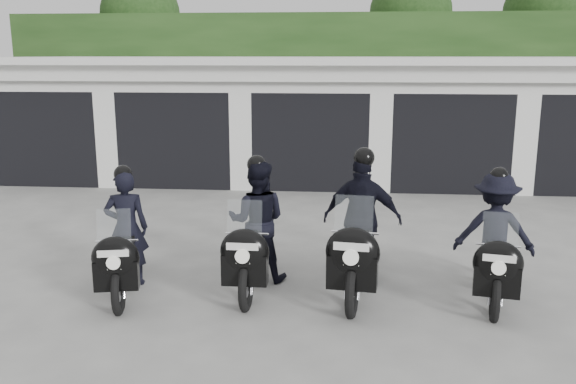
# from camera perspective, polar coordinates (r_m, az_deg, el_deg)

# --- Properties ---
(ground) EXTENTS (80.00, 80.00, 0.00)m
(ground) POSITION_cam_1_polar(r_m,az_deg,el_deg) (8.56, 0.15, -7.94)
(ground) COLOR #9D9C97
(ground) RESTS_ON ground
(garage_block) EXTENTS (16.40, 6.80, 2.96)m
(garage_block) POSITION_cam_1_polar(r_m,az_deg,el_deg) (16.13, 2.54, 7.05)
(garage_block) COLOR silver
(garage_block) RESTS_ON ground
(background_vegetation) EXTENTS (20.00, 3.90, 5.80)m
(background_vegetation) POSITION_cam_1_polar(r_m,az_deg,el_deg) (20.90, 4.19, 12.02)
(background_vegetation) COLOR #1B3613
(background_vegetation) RESTS_ON ground
(police_bike_a) EXTENTS (0.82, 1.90, 1.68)m
(police_bike_a) POSITION_cam_1_polar(r_m,az_deg,el_deg) (8.13, -15.09, -4.57)
(police_bike_a) COLOR black
(police_bike_a) RESTS_ON ground
(police_bike_b) EXTENTS (0.81, 2.05, 1.78)m
(police_bike_b) POSITION_cam_1_polar(r_m,az_deg,el_deg) (8.09, -3.08, -3.59)
(police_bike_b) COLOR black
(police_bike_b) RESTS_ON ground
(police_bike_c) EXTENTS (1.11, 2.19, 1.91)m
(police_bike_c) POSITION_cam_1_polar(r_m,az_deg,el_deg) (7.99, 6.82, -3.45)
(police_bike_c) COLOR black
(police_bike_c) RESTS_ON ground
(police_bike_d) EXTENTS (1.09, 1.92, 1.69)m
(police_bike_d) POSITION_cam_1_polar(r_m,az_deg,el_deg) (8.18, 18.79, -4.32)
(police_bike_d) COLOR black
(police_bike_d) RESTS_ON ground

